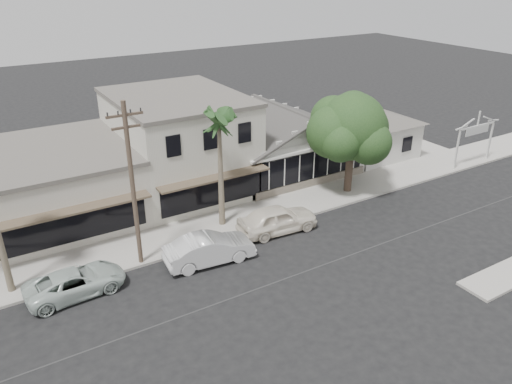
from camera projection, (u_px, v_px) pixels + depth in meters
ground at (333, 262)px, 27.19m from camera, size 140.00×140.00×0.00m
sidewalk_north at (149, 245)px, 28.62m from camera, size 90.00×3.50×0.15m
corner_shop at (282, 138)px, 38.12m from camera, size 10.40×8.60×5.10m
side_cottage at (369, 137)px, 41.69m from camera, size 6.00×6.00×3.00m
arch_sign at (477, 128)px, 38.63m from camera, size 4.12×0.12×3.95m
row_building_near at (179, 144)px, 34.88m from camera, size 8.00×10.00×6.50m
row_building_midnear at (47, 187)px, 31.13m from camera, size 10.00×10.00×4.20m
utility_pole at (132, 183)px, 24.97m from camera, size 1.80×0.24×9.00m
car_0 at (277, 219)px, 29.90m from camera, size 5.07×2.38×1.68m
car_1 at (209, 249)px, 26.85m from camera, size 5.04×2.17×1.61m
car_2 at (76, 282)px, 24.31m from camera, size 4.90×2.47×1.33m
shade_tree at (350, 128)px, 33.55m from camera, size 6.42×5.81×7.13m
palm_east at (219, 120)px, 28.08m from camera, size 3.46×3.46×7.91m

